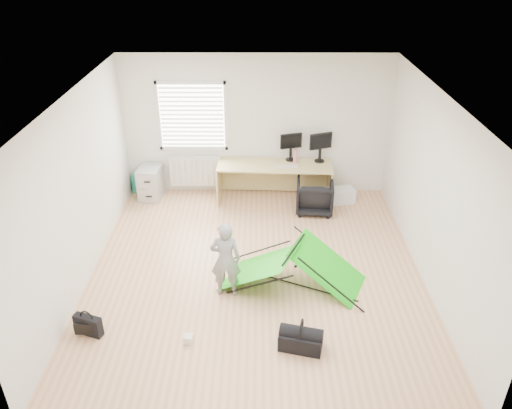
{
  "coord_description": "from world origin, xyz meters",
  "views": [
    {
      "loc": [
        0.03,
        -6.19,
        4.57
      ],
      "look_at": [
        0.0,
        0.4,
        0.95
      ],
      "focal_mm": 35.0,
      "sensor_mm": 36.0,
      "label": 1
    }
  ],
  "objects_px": {
    "filing_cabinet": "(151,183)",
    "kite": "(293,267)",
    "monitor_right": "(320,151)",
    "thermos": "(295,157)",
    "office_chair": "(314,196)",
    "person": "(226,259)",
    "storage_crate": "(341,195)",
    "laptop_bag": "(88,325)",
    "monitor_left": "(291,150)",
    "desk": "(274,182)",
    "duffel_bag": "(301,341)"
  },
  "relations": [
    {
      "from": "filing_cabinet",
      "to": "kite",
      "type": "bearing_deg",
      "value": -40.68
    },
    {
      "from": "thermos",
      "to": "laptop_bag",
      "type": "relative_size",
      "value": 0.71
    },
    {
      "from": "desk",
      "to": "laptop_bag",
      "type": "relative_size",
      "value": 5.76
    },
    {
      "from": "desk",
      "to": "person",
      "type": "height_order",
      "value": "person"
    },
    {
      "from": "monitor_right",
      "to": "office_chair",
      "type": "xyz_separation_m",
      "value": [
        -0.13,
        -0.6,
        -0.63
      ]
    },
    {
      "from": "monitor_right",
      "to": "thermos",
      "type": "bearing_deg",
      "value": 169.29
    },
    {
      "from": "office_chair",
      "to": "filing_cabinet",
      "type": "bearing_deg",
      "value": -4.61
    },
    {
      "from": "monitor_left",
      "to": "office_chair",
      "type": "distance_m",
      "value": 1.01
    },
    {
      "from": "monitor_left",
      "to": "kite",
      "type": "relative_size",
      "value": 0.21
    },
    {
      "from": "thermos",
      "to": "office_chair",
      "type": "height_order",
      "value": "thermos"
    },
    {
      "from": "person",
      "to": "duffel_bag",
      "type": "height_order",
      "value": "person"
    },
    {
      "from": "filing_cabinet",
      "to": "storage_crate",
      "type": "distance_m",
      "value": 3.67
    },
    {
      "from": "thermos",
      "to": "duffel_bag",
      "type": "distance_m",
      "value": 4.09
    },
    {
      "from": "person",
      "to": "kite",
      "type": "height_order",
      "value": "person"
    },
    {
      "from": "monitor_left",
      "to": "office_chair",
      "type": "height_order",
      "value": "monitor_left"
    },
    {
      "from": "laptop_bag",
      "to": "storage_crate",
      "type": "bearing_deg",
      "value": 63.46
    },
    {
      "from": "filing_cabinet",
      "to": "laptop_bag",
      "type": "distance_m",
      "value": 3.79
    },
    {
      "from": "storage_crate",
      "to": "duffel_bag",
      "type": "xyz_separation_m",
      "value": [
        -1.06,
        -3.86,
        -0.02
      ]
    },
    {
      "from": "monitor_left",
      "to": "storage_crate",
      "type": "xyz_separation_m",
      "value": [
        0.98,
        -0.3,
        -0.8
      ]
    },
    {
      "from": "desk",
      "to": "laptop_bag",
      "type": "distance_m",
      "value": 4.47
    },
    {
      "from": "person",
      "to": "duffel_bag",
      "type": "bearing_deg",
      "value": 132.99
    },
    {
      "from": "monitor_right",
      "to": "person",
      "type": "relative_size",
      "value": 0.38
    },
    {
      "from": "filing_cabinet",
      "to": "storage_crate",
      "type": "xyz_separation_m",
      "value": [
        3.67,
        -0.16,
        -0.18
      ]
    },
    {
      "from": "office_chair",
      "to": "person",
      "type": "distance_m",
      "value": 2.85
    },
    {
      "from": "filing_cabinet",
      "to": "thermos",
      "type": "xyz_separation_m",
      "value": [
        2.77,
        -0.0,
        0.55
      ]
    },
    {
      "from": "filing_cabinet",
      "to": "storage_crate",
      "type": "bearing_deg",
      "value": 3.48
    },
    {
      "from": "filing_cabinet",
      "to": "person",
      "type": "height_order",
      "value": "person"
    },
    {
      "from": "filing_cabinet",
      "to": "laptop_bag",
      "type": "xyz_separation_m",
      "value": [
        -0.1,
        -3.78,
        -0.17
      ]
    },
    {
      "from": "monitor_right",
      "to": "office_chair",
      "type": "height_order",
      "value": "monitor_right"
    },
    {
      "from": "storage_crate",
      "to": "monitor_right",
      "type": "bearing_deg",
      "value": 151.25
    },
    {
      "from": "thermos",
      "to": "person",
      "type": "height_order",
      "value": "person"
    },
    {
      "from": "person",
      "to": "storage_crate",
      "type": "xyz_separation_m",
      "value": [
        2.04,
        2.79,
        -0.45
      ]
    },
    {
      "from": "storage_crate",
      "to": "laptop_bag",
      "type": "xyz_separation_m",
      "value": [
        -3.77,
        -3.62,
        0.01
      ]
    },
    {
      "from": "monitor_left",
      "to": "thermos",
      "type": "bearing_deg",
      "value": -75.63
    },
    {
      "from": "office_chair",
      "to": "kite",
      "type": "bearing_deg",
      "value": 81.59
    },
    {
      "from": "person",
      "to": "storage_crate",
      "type": "height_order",
      "value": "person"
    },
    {
      "from": "kite",
      "to": "person",
      "type": "bearing_deg",
      "value": -143.11
    },
    {
      "from": "office_chair",
      "to": "kite",
      "type": "height_order",
      "value": "same"
    },
    {
      "from": "monitor_right",
      "to": "thermos",
      "type": "relative_size",
      "value": 1.67
    },
    {
      "from": "office_chair",
      "to": "duffel_bag",
      "type": "relative_size",
      "value": 1.28
    },
    {
      "from": "monitor_right",
      "to": "duffel_bag",
      "type": "height_order",
      "value": "monitor_right"
    },
    {
      "from": "kite",
      "to": "monitor_right",
      "type": "bearing_deg",
      "value": 101.16
    },
    {
      "from": "desk",
      "to": "storage_crate",
      "type": "bearing_deg",
      "value": -1.42
    },
    {
      "from": "filing_cabinet",
      "to": "storage_crate",
      "type": "height_order",
      "value": "filing_cabinet"
    },
    {
      "from": "filing_cabinet",
      "to": "monitor_left",
      "type": "xyz_separation_m",
      "value": [
        2.69,
        0.14,
        0.62
      ]
    },
    {
      "from": "filing_cabinet",
      "to": "laptop_bag",
      "type": "relative_size",
      "value": 1.69
    },
    {
      "from": "monitor_right",
      "to": "thermos",
      "type": "distance_m",
      "value": 0.48
    },
    {
      "from": "desk",
      "to": "person",
      "type": "relative_size",
      "value": 1.83
    },
    {
      "from": "desk",
      "to": "duffel_bag",
      "type": "distance_m",
      "value": 3.96
    },
    {
      "from": "laptop_bag",
      "to": "desk",
      "type": "bearing_deg",
      "value": 75.81
    }
  ]
}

